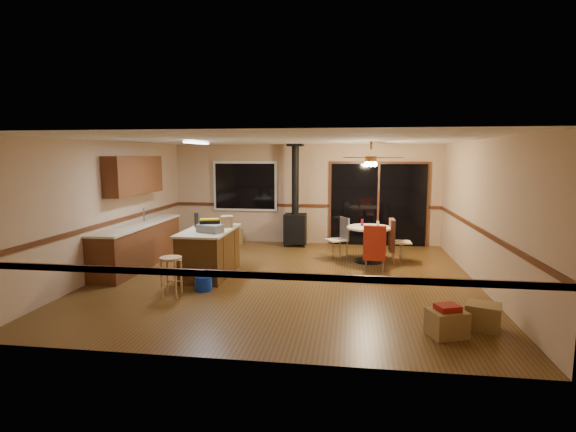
% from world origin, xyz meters
% --- Properties ---
extents(floor, '(7.00, 7.00, 0.00)m').
position_xyz_m(floor, '(0.00, 0.00, 0.00)').
color(floor, '#553817').
rests_on(floor, ground).
extents(ceiling, '(7.00, 7.00, 0.00)m').
position_xyz_m(ceiling, '(0.00, 0.00, 2.60)').
color(ceiling, silver).
rests_on(ceiling, ground).
extents(wall_back, '(7.00, 0.00, 7.00)m').
position_xyz_m(wall_back, '(0.00, 3.50, 1.30)').
color(wall_back, tan).
rests_on(wall_back, ground).
extents(wall_front, '(7.00, 0.00, 7.00)m').
position_xyz_m(wall_front, '(0.00, -3.50, 1.30)').
color(wall_front, tan).
rests_on(wall_front, ground).
extents(wall_left, '(0.00, 7.00, 7.00)m').
position_xyz_m(wall_left, '(-3.50, 0.00, 1.30)').
color(wall_left, tan).
rests_on(wall_left, ground).
extents(wall_right, '(0.00, 7.00, 7.00)m').
position_xyz_m(wall_right, '(3.50, 0.00, 1.30)').
color(wall_right, tan).
rests_on(wall_right, ground).
extents(chair_rail, '(7.00, 7.00, 0.08)m').
position_xyz_m(chair_rail, '(0.00, 0.00, 1.00)').
color(chair_rail, '#4A2412').
rests_on(chair_rail, ground).
extents(window, '(1.72, 0.10, 1.32)m').
position_xyz_m(window, '(-1.60, 3.45, 1.50)').
color(window, black).
rests_on(window, ground).
extents(sliding_door, '(2.52, 0.10, 2.10)m').
position_xyz_m(sliding_door, '(1.90, 3.45, 1.05)').
color(sliding_door, black).
rests_on(sliding_door, ground).
extents(lower_cabinets, '(0.60, 3.00, 0.86)m').
position_xyz_m(lower_cabinets, '(-3.20, 0.50, 0.43)').
color(lower_cabinets, '#542B15').
rests_on(lower_cabinets, ground).
extents(countertop, '(0.64, 3.04, 0.04)m').
position_xyz_m(countertop, '(-3.20, 0.50, 0.88)').
color(countertop, beige).
rests_on(countertop, lower_cabinets).
extents(upper_cabinets, '(0.35, 2.00, 0.80)m').
position_xyz_m(upper_cabinets, '(-3.33, 0.70, 1.90)').
color(upper_cabinets, '#542B15').
rests_on(upper_cabinets, ground).
extents(kitchen_island, '(0.88, 1.68, 0.90)m').
position_xyz_m(kitchen_island, '(-1.50, 0.00, 0.45)').
color(kitchen_island, '#4A2F12').
rests_on(kitchen_island, ground).
extents(wood_stove, '(0.55, 0.50, 2.52)m').
position_xyz_m(wood_stove, '(-0.20, 3.05, 0.73)').
color(wood_stove, black).
rests_on(wood_stove, ground).
extents(ceiling_fan, '(0.24, 0.24, 0.55)m').
position_xyz_m(ceiling_fan, '(1.61, 1.52, 2.21)').
color(ceiling_fan, brown).
rests_on(ceiling_fan, ceiling).
extents(fluorescent_strip, '(0.10, 1.20, 0.04)m').
position_xyz_m(fluorescent_strip, '(-1.80, 0.30, 2.56)').
color(fluorescent_strip, white).
rests_on(fluorescent_strip, ceiling).
extents(toolbox_grey, '(0.54, 0.43, 0.15)m').
position_xyz_m(toolbox_grey, '(-1.37, -0.31, 0.97)').
color(toolbox_grey, slate).
rests_on(toolbox_grey, kitchen_island).
extents(toolbox_black, '(0.42, 0.31, 0.21)m').
position_xyz_m(toolbox_black, '(-1.42, -0.18, 1.00)').
color(toolbox_black, black).
rests_on(toolbox_black, kitchen_island).
extents(toolbox_yellow_lid, '(0.39, 0.29, 0.03)m').
position_xyz_m(toolbox_yellow_lid, '(-1.42, -0.18, 1.12)').
color(toolbox_yellow_lid, gold).
rests_on(toolbox_yellow_lid, toolbox_black).
extents(box_on_island, '(0.31, 0.37, 0.21)m').
position_xyz_m(box_on_island, '(-1.25, 0.39, 1.01)').
color(box_on_island, olive).
rests_on(box_on_island, kitchen_island).
extents(bottle_dark, '(0.08, 0.08, 0.29)m').
position_xyz_m(bottle_dark, '(-1.82, 0.22, 1.05)').
color(bottle_dark, black).
rests_on(bottle_dark, kitchen_island).
extents(bottle_pink, '(0.09, 0.09, 0.23)m').
position_xyz_m(bottle_pink, '(-1.18, 0.28, 1.01)').
color(bottle_pink, '#D84C8C').
rests_on(bottle_pink, kitchen_island).
extents(bottle_white, '(0.07, 0.07, 0.20)m').
position_xyz_m(bottle_white, '(-1.31, 0.39, 1.00)').
color(bottle_white, white).
rests_on(bottle_white, kitchen_island).
extents(bar_stool, '(0.44, 0.44, 0.66)m').
position_xyz_m(bar_stool, '(-1.71, -1.36, 0.33)').
color(bar_stool, tan).
rests_on(bar_stool, floor).
extents(blue_bucket, '(0.31, 0.31, 0.25)m').
position_xyz_m(blue_bucket, '(-1.30, -0.98, 0.12)').
color(blue_bucket, '#0D30BC').
rests_on(blue_bucket, floor).
extents(dining_table, '(0.97, 0.97, 0.78)m').
position_xyz_m(dining_table, '(1.61, 1.52, 0.53)').
color(dining_table, black).
rests_on(dining_table, ground).
extents(glass_red, '(0.06, 0.06, 0.16)m').
position_xyz_m(glass_red, '(1.46, 1.62, 0.86)').
color(glass_red, '#590C14').
rests_on(glass_red, dining_table).
extents(glass_cream, '(0.08, 0.08, 0.14)m').
position_xyz_m(glass_cream, '(1.79, 1.47, 0.85)').
color(glass_cream, beige).
rests_on(glass_cream, dining_table).
extents(chair_left, '(0.55, 0.55, 0.51)m').
position_xyz_m(chair_left, '(1.00, 1.68, 0.59)').
color(chair_left, '#C4B391').
rests_on(chair_left, ground).
extents(chair_near, '(0.47, 0.50, 0.70)m').
position_xyz_m(chair_near, '(1.69, 0.64, 0.60)').
color(chair_near, '#C4B391').
rests_on(chair_near, ground).
extents(chair_right, '(0.47, 0.44, 0.70)m').
position_xyz_m(chair_right, '(2.12, 1.57, 0.60)').
color(chair_right, '#C4B391').
rests_on(chair_right, ground).
extents(box_under_window, '(0.47, 0.38, 0.37)m').
position_xyz_m(box_under_window, '(-1.85, 3.08, 0.18)').
color(box_under_window, olive).
rests_on(box_under_window, floor).
extents(box_corner_a, '(0.55, 0.51, 0.34)m').
position_xyz_m(box_corner_a, '(2.46, -2.45, 0.17)').
color(box_corner_a, olive).
rests_on(box_corner_a, floor).
extents(box_corner_b, '(0.53, 0.49, 0.35)m').
position_xyz_m(box_corner_b, '(2.99, -2.14, 0.17)').
color(box_corner_b, olive).
rests_on(box_corner_b, floor).
extents(box_small_red, '(0.35, 0.32, 0.08)m').
position_xyz_m(box_small_red, '(2.46, -2.45, 0.38)').
color(box_small_red, maroon).
rests_on(box_small_red, box_corner_a).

